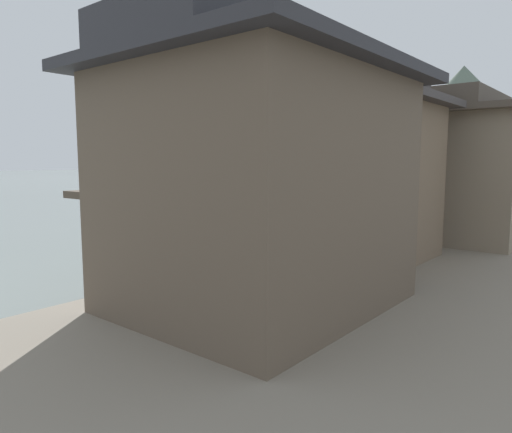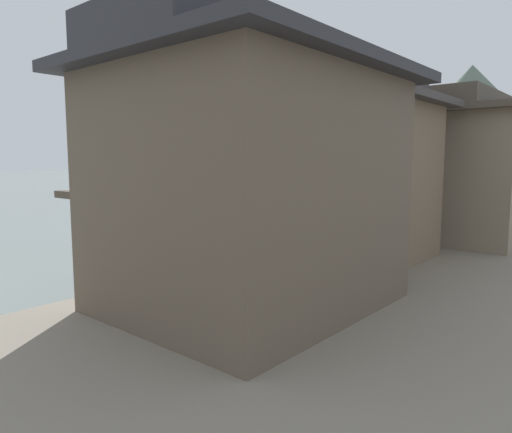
# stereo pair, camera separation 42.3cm
# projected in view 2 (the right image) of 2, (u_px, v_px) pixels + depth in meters

# --- Properties ---
(boat_moored_nearest) EXTENTS (1.53, 3.68, 0.47)m
(boat_moored_nearest) POSITION_uv_depth(u_px,v_px,m) (470.00, 205.00, 41.44)
(boat_moored_nearest) COLOR #423328
(boat_moored_nearest) RESTS_ON ground
(boat_moored_second) EXTENTS (4.16, 3.61, 0.56)m
(boat_moored_second) POSITION_uv_depth(u_px,v_px,m) (469.00, 192.00, 57.95)
(boat_moored_second) COLOR brown
(boat_moored_second) RESTS_ON ground
(boat_moored_third) EXTENTS (1.34, 3.88, 0.40)m
(boat_moored_third) POSITION_uv_depth(u_px,v_px,m) (371.00, 225.00, 28.10)
(boat_moored_third) COLOR #33281E
(boat_moored_third) RESTS_ON ground
(boat_moored_far) EXTENTS (1.64, 5.44, 0.47)m
(boat_moored_far) POSITION_uv_depth(u_px,v_px,m) (299.00, 243.00, 21.97)
(boat_moored_far) COLOR #33281E
(boat_moored_far) RESTS_ON ground
(boat_midriver_drifting) EXTENTS (1.23, 4.43, 0.49)m
(boat_midriver_drifting) POSITION_uv_depth(u_px,v_px,m) (499.00, 196.00, 51.23)
(boat_midriver_drifting) COLOR #232326
(boat_midriver_drifting) RESTS_ON ground
(boat_midriver_upstream) EXTENTS (1.59, 4.21, 0.47)m
(boat_midriver_upstream) POSITION_uv_depth(u_px,v_px,m) (152.00, 282.00, 14.77)
(boat_midriver_upstream) COLOR brown
(boat_midriver_upstream) RESTS_ON ground
(boat_upstream_distant) EXTENTS (4.23, 2.76, 0.56)m
(boat_upstream_distant) POSITION_uv_depth(u_px,v_px,m) (395.00, 206.00, 39.92)
(boat_upstream_distant) COLOR brown
(boat_upstream_distant) RESTS_ON ground
(boat_crossing_west) EXTENTS (4.15, 2.24, 0.51)m
(boat_crossing_west) POSITION_uv_depth(u_px,v_px,m) (150.00, 235.00, 24.22)
(boat_crossing_west) COLOR brown
(boat_crossing_west) RESTS_ON ground
(house_waterfront_nearest) EXTENTS (6.30, 6.95, 6.14)m
(house_waterfront_nearest) POSITION_uv_depth(u_px,v_px,m) (250.00, 176.00, 10.66)
(house_waterfront_nearest) COLOR brown
(house_waterfront_nearest) RESTS_ON riverbank_right
(house_waterfront_second) EXTENTS (5.17, 5.96, 6.14)m
(house_waterfront_second) POSITION_uv_depth(u_px,v_px,m) (357.00, 171.00, 15.66)
(house_waterfront_second) COLOR #75604C
(house_waterfront_second) RESTS_ON riverbank_right
(house_waterfront_tall) EXTENTS (7.06, 5.44, 6.14)m
(house_waterfront_tall) POSITION_uv_depth(u_px,v_px,m) (447.00, 169.00, 19.71)
(house_waterfront_tall) COLOR gray
(house_waterfront_tall) RESTS_ON riverbank_right
(mooring_post_dock_near) EXTENTS (0.20, 0.20, 0.73)m
(mooring_post_dock_near) POSITION_uv_depth(u_px,v_px,m) (116.00, 278.00, 11.86)
(mooring_post_dock_near) COLOR #473828
(mooring_post_dock_near) RESTS_ON riverbank_right
(mooring_post_dock_mid) EXTENTS (0.20, 0.20, 0.89)m
(mooring_post_dock_mid) POSITION_uv_depth(u_px,v_px,m) (282.00, 240.00, 17.14)
(mooring_post_dock_mid) COLOR #473828
(mooring_post_dock_mid) RESTS_ON riverbank_right
(mooring_post_dock_far) EXTENTS (0.20, 0.20, 0.98)m
(mooring_post_dock_far) POSITION_uv_depth(u_px,v_px,m) (400.00, 214.00, 25.10)
(mooring_post_dock_far) COLOR #473828
(mooring_post_dock_far) RESTS_ON riverbank_right
(hill_far_west) EXTENTS (44.81, 44.81, 24.50)m
(hill_far_west) POSITION_uv_depth(u_px,v_px,m) (470.00, 123.00, 100.38)
(hill_far_west) COLOR #5B6B5B
(hill_far_west) RESTS_ON ground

